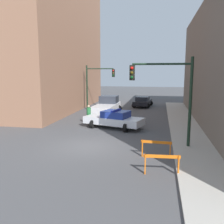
% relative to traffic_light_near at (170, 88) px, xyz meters
% --- Properties ---
extents(ground_plane, '(120.00, 120.00, 0.00)m').
position_rel_traffic_light_near_xyz_m(ground_plane, '(-4.73, -0.86, -3.53)').
color(ground_plane, '#4C4C4F').
extents(sidewalk_right, '(2.40, 44.00, 0.12)m').
position_rel_traffic_light_near_xyz_m(sidewalk_right, '(1.47, -0.86, -3.47)').
color(sidewalk_right, '#B2ADA3').
rests_on(sidewalk_right, ground_plane).
extents(building_corner_left, '(14.00, 20.00, 21.93)m').
position_rel_traffic_light_near_xyz_m(building_corner_left, '(-16.73, 13.14, 7.43)').
color(building_corner_left, '#93664C').
rests_on(building_corner_left, ground_plane).
extents(traffic_light_near, '(3.64, 0.35, 5.20)m').
position_rel_traffic_light_near_xyz_m(traffic_light_near, '(0.00, 0.00, 0.00)').
color(traffic_light_near, black).
rests_on(traffic_light_near, sidewalk_right).
extents(traffic_light_far, '(3.44, 0.35, 5.20)m').
position_rel_traffic_light_near_xyz_m(traffic_light_far, '(-8.03, 13.73, -0.13)').
color(traffic_light_far, black).
rests_on(traffic_light_far, ground_plane).
extents(police_car, '(5.04, 3.17, 1.52)m').
position_rel_traffic_light_near_xyz_m(police_car, '(-4.11, 4.36, -2.81)').
color(police_car, white).
rests_on(police_car, ground_plane).
extents(white_truck, '(2.75, 5.46, 1.90)m').
position_rel_traffic_light_near_xyz_m(white_truck, '(-6.01, 10.58, -2.62)').
color(white_truck, silver).
rests_on(white_truck, ground_plane).
extents(parked_car_near, '(2.56, 4.46, 1.31)m').
position_rel_traffic_light_near_xyz_m(parked_car_near, '(-2.73, 17.09, -2.86)').
color(parked_car_near, black).
rests_on(parked_car_near, ground_plane).
extents(pedestrian_crossing, '(0.45, 0.45, 1.66)m').
position_rel_traffic_light_near_xyz_m(pedestrian_crossing, '(-6.52, 5.41, -2.67)').
color(pedestrian_crossing, '#382D23').
rests_on(pedestrian_crossing, ground_plane).
extents(barrier_front, '(1.60, 0.28, 0.90)m').
position_rel_traffic_light_near_xyz_m(barrier_front, '(-0.40, -4.25, -2.91)').
color(barrier_front, orange).
rests_on(barrier_front, ground_plane).
extents(barrier_mid, '(1.60, 0.22, 0.90)m').
position_rel_traffic_light_near_xyz_m(barrier_mid, '(-0.68, -2.05, -2.91)').
color(barrier_mid, orange).
rests_on(barrier_mid, ground_plane).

